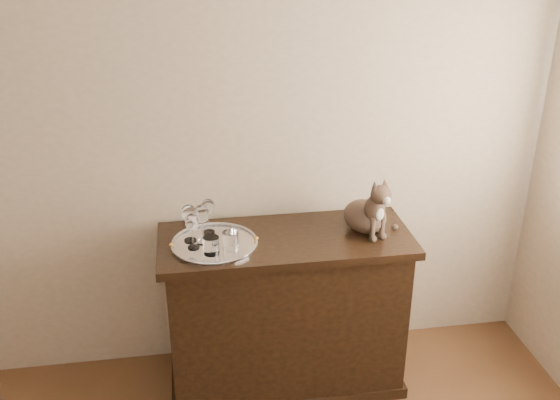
% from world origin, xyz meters
% --- Properties ---
extents(wall_back, '(4.00, 0.10, 2.70)m').
position_xyz_m(wall_back, '(0.00, 2.25, 1.35)').
color(wall_back, tan).
rests_on(wall_back, ground).
extents(sideboard, '(1.20, 0.50, 0.85)m').
position_xyz_m(sideboard, '(0.60, 1.94, 0.42)').
color(sideboard, black).
rests_on(sideboard, ground).
extents(tray, '(0.40, 0.40, 0.01)m').
position_xyz_m(tray, '(0.26, 1.91, 0.85)').
color(tray, silver).
rests_on(tray, sideboard).
extents(wine_glass_a, '(0.07, 0.07, 0.18)m').
position_xyz_m(wine_glass_a, '(0.15, 1.96, 0.95)').
color(wine_glass_a, white).
rests_on(wine_glass_a, tray).
extents(wine_glass_b, '(0.07, 0.07, 0.17)m').
position_xyz_m(wine_glass_b, '(0.24, 2.03, 0.95)').
color(wine_glass_b, silver).
rests_on(wine_glass_b, tray).
extents(wine_glass_c, '(0.06, 0.06, 0.17)m').
position_xyz_m(wine_glass_c, '(0.17, 1.89, 0.94)').
color(wine_glass_c, white).
rests_on(wine_glass_c, tray).
extents(wine_glass_d, '(0.07, 0.07, 0.19)m').
position_xyz_m(wine_glass_d, '(0.21, 1.94, 0.95)').
color(wine_glass_d, silver).
rests_on(wine_glass_d, tray).
extents(tumbler_a, '(0.07, 0.07, 0.08)m').
position_xyz_m(tumbler_a, '(0.33, 1.85, 0.90)').
color(tumbler_a, white).
rests_on(tumbler_a, tray).
extents(tumbler_b, '(0.07, 0.07, 0.08)m').
position_xyz_m(tumbler_b, '(0.24, 1.82, 0.90)').
color(tumbler_b, white).
rests_on(tumbler_b, tray).
extents(cat, '(0.37, 0.36, 0.30)m').
position_xyz_m(cat, '(0.99, 1.95, 1.00)').
color(cat, brown).
rests_on(cat, sideboard).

